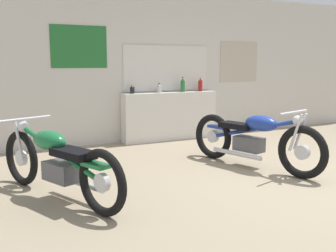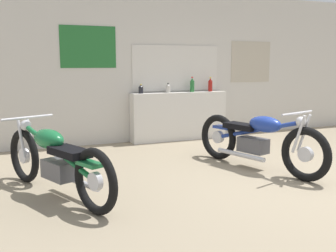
# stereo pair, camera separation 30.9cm
# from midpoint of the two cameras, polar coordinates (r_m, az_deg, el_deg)

# --- Properties ---
(ground_plane) EXTENTS (24.00, 24.00, 0.00)m
(ground_plane) POSITION_cam_midpoint_polar(r_m,az_deg,el_deg) (5.34, 17.78, -7.27)
(ground_plane) COLOR gray
(wall_back) EXTENTS (10.00, 0.07, 2.80)m
(wall_back) POSITION_cam_midpoint_polar(r_m,az_deg,el_deg) (7.81, 1.15, 8.64)
(wall_back) COLOR beige
(wall_back) RESTS_ON ground_plane
(sill_counter) EXTENTS (1.90, 0.28, 0.92)m
(sill_counter) POSITION_cam_midpoint_polar(r_m,az_deg,el_deg) (7.55, -0.89, 1.45)
(sill_counter) COLOR silver
(sill_counter) RESTS_ON ground_plane
(bottle_leftmost) EXTENTS (0.09, 0.09, 0.17)m
(bottle_leftmost) POSITION_cam_midpoint_polar(r_m,az_deg,el_deg) (7.19, -6.44, 5.29)
(bottle_leftmost) COLOR black
(bottle_leftmost) RESTS_ON sill_counter
(bottle_left_center) EXTENTS (0.09, 0.09, 0.18)m
(bottle_left_center) POSITION_cam_midpoint_polar(r_m,az_deg,el_deg) (7.37, -2.49, 5.47)
(bottle_left_center) COLOR #B7B2A8
(bottle_left_center) RESTS_ON sill_counter
(bottle_center) EXTENTS (0.08, 0.08, 0.29)m
(bottle_center) POSITION_cam_midpoint_polar(r_m,az_deg,el_deg) (7.60, 0.98, 5.95)
(bottle_center) COLOR #23662D
(bottle_center) RESTS_ON sill_counter
(bottle_right_center) EXTENTS (0.08, 0.08, 0.28)m
(bottle_right_center) POSITION_cam_midpoint_polar(r_m,az_deg,el_deg) (7.77, 3.57, 5.97)
(bottle_right_center) COLOR maroon
(bottle_right_center) RESTS_ON sill_counter
(motorcycle_blue) EXTENTS (0.84, 2.12, 0.86)m
(motorcycle_blue) POSITION_cam_midpoint_polar(r_m,az_deg,el_deg) (5.62, 10.73, -1.82)
(motorcycle_blue) COLOR black
(motorcycle_blue) RESTS_ON ground_plane
(motorcycle_green) EXTENTS (0.99, 2.04, 0.84)m
(motorcycle_green) POSITION_cam_midpoint_polar(r_m,az_deg,el_deg) (4.46, -17.72, -4.98)
(motorcycle_green) COLOR black
(motorcycle_green) RESTS_ON ground_plane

